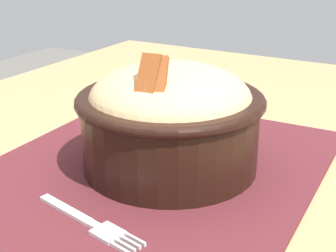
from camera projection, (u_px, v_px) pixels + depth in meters
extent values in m
cube|color=#99754C|center=(181.00, 186.00, 0.56)|extent=(1.16, 0.92, 0.04)
cylinder|color=olive|center=(140.00, 194.00, 1.30)|extent=(0.04, 0.04, 0.70)
cube|color=#47191E|center=(144.00, 175.00, 0.54)|extent=(0.46, 0.36, 0.00)
cylinder|color=black|center=(168.00, 132.00, 0.54)|extent=(0.19, 0.19, 0.08)
torus|color=black|center=(168.00, 101.00, 0.53)|extent=(0.21, 0.21, 0.01)
ellipsoid|color=tan|center=(168.00, 100.00, 0.53)|extent=(0.24, 0.24, 0.08)
sphere|color=#296528|center=(141.00, 81.00, 0.52)|extent=(0.03, 0.03, 0.03)
sphere|color=#296528|center=(193.00, 73.00, 0.55)|extent=(0.03, 0.03, 0.03)
cylinder|color=orange|center=(170.00, 89.00, 0.50)|extent=(0.03, 0.03, 0.01)
cylinder|color=orange|center=(193.00, 82.00, 0.52)|extent=(0.03, 0.02, 0.01)
cylinder|color=orange|center=(175.00, 78.00, 0.54)|extent=(0.04, 0.02, 0.01)
cube|color=brown|center=(147.00, 83.00, 0.47)|extent=(0.04, 0.02, 0.05)
cube|color=brown|center=(158.00, 85.00, 0.47)|extent=(0.04, 0.03, 0.05)
cube|color=silver|center=(65.00, 209.00, 0.47)|extent=(0.02, 0.07, 0.00)
cube|color=silver|center=(94.00, 225.00, 0.44)|extent=(0.01, 0.01, 0.00)
cube|color=silver|center=(108.00, 233.00, 0.43)|extent=(0.03, 0.03, 0.00)
cube|color=silver|center=(120.00, 249.00, 0.41)|extent=(0.01, 0.02, 0.00)
cube|color=silver|center=(125.00, 246.00, 0.41)|extent=(0.01, 0.02, 0.00)
cube|color=silver|center=(130.00, 242.00, 0.42)|extent=(0.01, 0.02, 0.00)
cube|color=silver|center=(135.00, 239.00, 0.42)|extent=(0.01, 0.02, 0.00)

